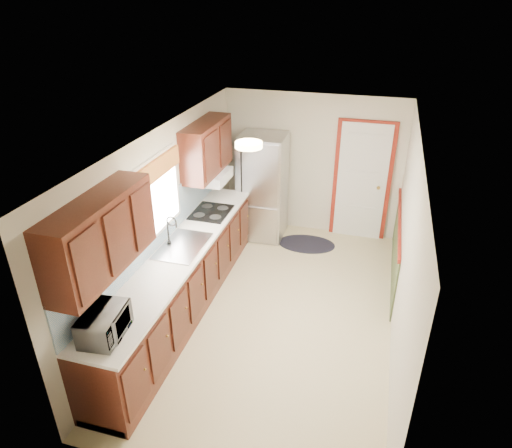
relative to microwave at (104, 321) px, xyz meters
The scene contains 8 objects.
room_shell 2.29m from the microwave, 58.39° to the left, with size 3.20×5.20×2.52m.
kitchen_run 1.69m from the microwave, 91.22° to the left, with size 0.63×4.00×2.20m.
back_wall_trim 4.71m from the microwave, 62.21° to the left, with size 1.12×2.30×2.08m.
ceiling_fixture 2.33m from the microwave, 62.78° to the left, with size 0.30×0.30×0.06m, color #FFD88C.
microwave is the anchor object (origin of this frame).
refrigerator 4.03m from the microwave, 83.46° to the left, with size 0.76×0.76×1.79m.
rug 4.20m from the microwave, 71.65° to the left, with size 0.96×0.62×0.01m, color black.
cooktop 2.76m from the microwave, 89.79° to the left, with size 0.52×0.62×0.02m, color black.
Camera 1 is at (1.08, -4.78, 3.89)m, focal length 32.00 mm.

